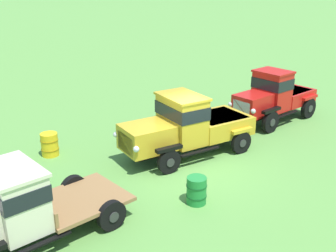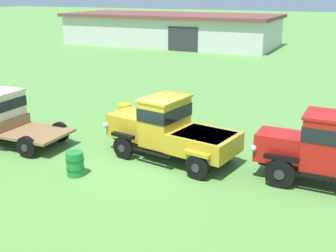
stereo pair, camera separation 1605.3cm
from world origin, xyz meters
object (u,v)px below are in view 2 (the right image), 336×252
(vintage_truck_second_in_line, at_px, (169,129))
(vintage_truck_midrow_center, at_px, (326,151))
(oil_drum_beside_row, at_px, (75,164))
(oil_drum_near_fence, at_px, (125,113))
(farm_shed, at_px, (171,29))

(vintage_truck_second_in_line, height_order, vintage_truck_midrow_center, vintage_truck_midrow_center)
(vintage_truck_midrow_center, relative_size, oil_drum_beside_row, 5.55)
(vintage_truck_midrow_center, xyz_separation_m, oil_drum_near_fence, (-9.05, 3.08, -0.71))
(vintage_truck_midrow_center, height_order, oil_drum_beside_row, vintage_truck_midrow_center)
(vintage_truck_second_in_line, bearing_deg, vintage_truck_midrow_center, 0.70)
(vintage_truck_second_in_line, distance_m, oil_drum_beside_row, 3.51)
(oil_drum_beside_row, bearing_deg, vintage_truck_midrow_center, 20.36)
(farm_shed, height_order, oil_drum_near_fence, farm_shed)
(farm_shed, height_order, vintage_truck_midrow_center, farm_shed)
(farm_shed, bearing_deg, oil_drum_near_fence, -69.19)
(vintage_truck_midrow_center, bearing_deg, farm_shed, 122.47)
(farm_shed, xyz_separation_m, oil_drum_beside_row, (12.13, -33.49, -1.31))
(oil_drum_beside_row, bearing_deg, farm_shed, 109.91)
(vintage_truck_second_in_line, bearing_deg, oil_drum_near_fence, 140.07)
(oil_drum_near_fence, bearing_deg, vintage_truck_second_in_line, -39.93)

